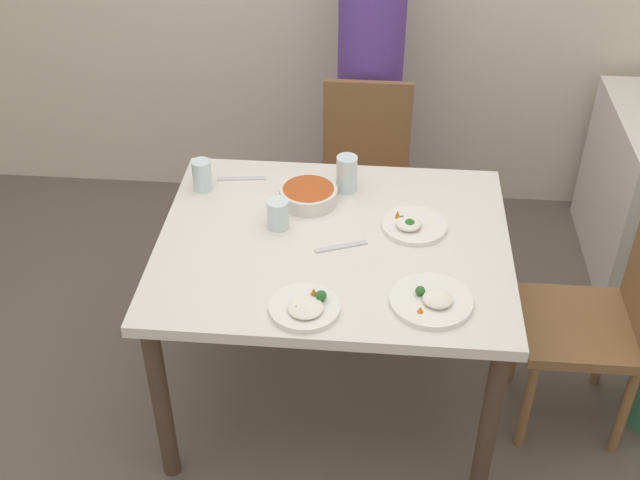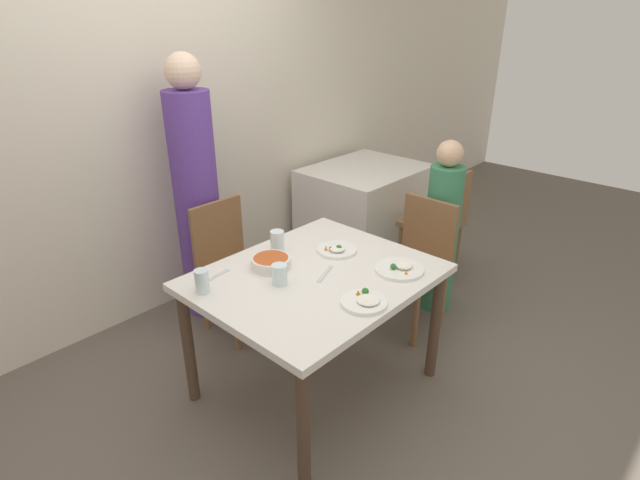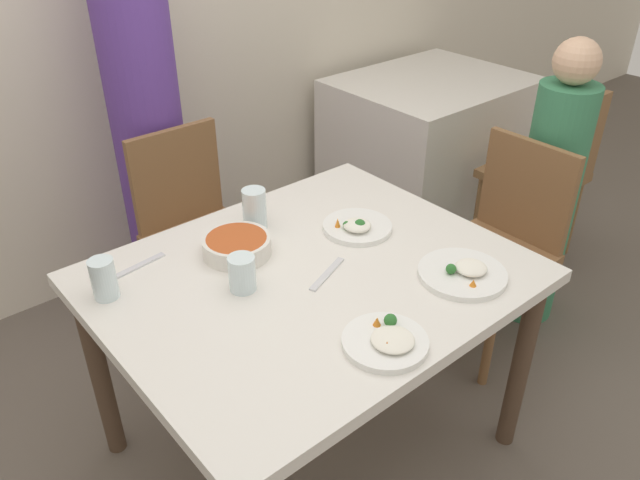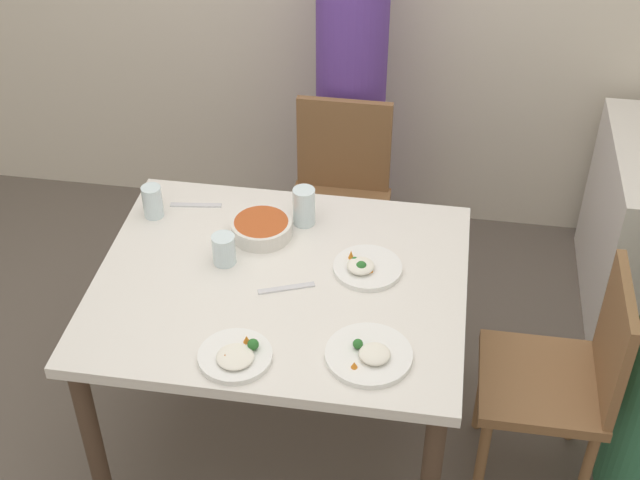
# 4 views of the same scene
# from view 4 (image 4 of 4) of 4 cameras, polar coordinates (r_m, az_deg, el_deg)

# --- Properties ---
(ground_plane) EXTENTS (10.00, 10.00, 0.00)m
(ground_plane) POSITION_cam_4_polar(r_m,az_deg,el_deg) (3.34, -2.22, -12.01)
(ground_plane) COLOR #60564C
(dining_table) EXTENTS (1.17, 0.97, 0.72)m
(dining_table) POSITION_cam_4_polar(r_m,az_deg,el_deg) (2.88, -2.52, -3.83)
(dining_table) COLOR silver
(dining_table) RESTS_ON ground_plane
(chair_adult_spot) EXTENTS (0.40, 0.40, 0.85)m
(chair_adult_spot) POSITION_cam_4_polar(r_m,az_deg,el_deg) (3.60, 1.24, 2.67)
(chair_adult_spot) COLOR brown
(chair_adult_spot) RESTS_ON ground_plane
(chair_child_spot) EXTENTS (0.40, 0.40, 0.85)m
(chair_child_spot) POSITION_cam_4_polar(r_m,az_deg,el_deg) (2.97, 15.36, -8.41)
(chair_child_spot) COLOR brown
(chair_child_spot) RESTS_ON ground_plane
(person_adult) EXTENTS (0.29, 0.29, 1.73)m
(person_adult) POSITION_cam_4_polar(r_m,az_deg,el_deg) (3.69, 2.01, 9.96)
(person_adult) COLOR #5B3893
(person_adult) RESTS_ON ground_plane
(bowl_curry) EXTENTS (0.21, 0.21, 0.06)m
(bowl_curry) POSITION_cam_4_polar(r_m,az_deg,el_deg) (2.99, -3.77, 0.80)
(bowl_curry) COLOR silver
(bowl_curry) RESTS_ON dining_table
(plate_rice_adult) EXTENTS (0.21, 0.21, 0.05)m
(plate_rice_adult) POSITION_cam_4_polar(r_m,az_deg,el_deg) (2.57, -5.41, -7.38)
(plate_rice_adult) COLOR white
(plate_rice_adult) RESTS_ON dining_table
(plate_rice_child) EXTENTS (0.22, 0.22, 0.05)m
(plate_rice_child) POSITION_cam_4_polar(r_m,az_deg,el_deg) (2.85, 2.94, -1.76)
(plate_rice_child) COLOR white
(plate_rice_child) RESTS_ON dining_table
(plate_noodles) EXTENTS (0.25, 0.25, 0.05)m
(plate_noodles) POSITION_cam_4_polar(r_m,az_deg,el_deg) (2.56, 3.17, -7.34)
(plate_noodles) COLOR white
(plate_noodles) RESTS_ON dining_table
(glass_water_tall) EXTENTS (0.07, 0.07, 0.12)m
(glass_water_tall) POSITION_cam_4_polar(r_m,az_deg,el_deg) (3.11, -10.67, 2.44)
(glass_water_tall) COLOR silver
(glass_water_tall) RESTS_ON dining_table
(glass_water_short) EXTENTS (0.08, 0.08, 0.14)m
(glass_water_short) POSITION_cam_4_polar(r_m,az_deg,el_deg) (3.01, -1.03, 2.16)
(glass_water_short) COLOR silver
(glass_water_short) RESTS_ON dining_table
(glass_water_center) EXTENTS (0.08, 0.08, 0.10)m
(glass_water_center) POSITION_cam_4_polar(r_m,az_deg,el_deg) (2.87, -6.17, -0.60)
(glass_water_center) COLOR silver
(glass_water_center) RESTS_ON dining_table
(fork_steel) EXTENTS (0.18, 0.04, 0.01)m
(fork_steel) POSITION_cam_4_polar(r_m,az_deg,el_deg) (3.16, -7.95, 2.23)
(fork_steel) COLOR silver
(fork_steel) RESTS_ON dining_table
(spoon_steel) EXTENTS (0.17, 0.08, 0.01)m
(spoon_steel) POSITION_cam_4_polar(r_m,az_deg,el_deg) (2.79, -2.16, -3.10)
(spoon_steel) COLOR silver
(spoon_steel) RESTS_ON dining_table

